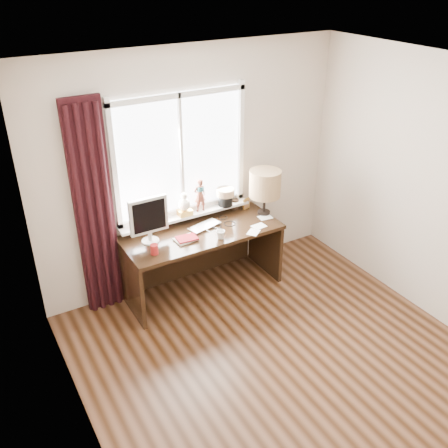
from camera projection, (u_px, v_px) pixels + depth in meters
floor at (299, 379)px, 4.45m from camera, size 3.50×4.00×0.00m
ceiling at (328, 83)px, 3.21m from camera, size 3.50×4.00×0.00m
wall_back at (193, 170)px, 5.35m from camera, size 3.50×0.00×2.60m
wall_left at (87, 331)px, 3.05m from camera, size 0.00×4.00×2.60m
laptop at (205, 226)px, 5.35m from camera, size 0.41×0.31×0.03m
mug at (220, 234)px, 5.13m from camera, size 0.13×0.13×0.09m
red_cup at (154, 249)px, 4.86m from camera, size 0.08×0.08×0.10m
window at (184, 173)px, 5.25m from camera, size 1.52×0.23×1.40m
curtain at (95, 213)px, 4.87m from camera, size 0.38×0.09×2.25m
desk at (198, 247)px, 5.48m from camera, size 1.70×0.70×0.75m
monitor at (149, 217)px, 4.96m from camera, size 0.40×0.18×0.49m
notebook_stack at (186, 239)px, 5.11m from camera, size 0.24×0.18×0.03m
brush_holder at (235, 204)px, 5.73m from camera, size 0.09×0.09×0.25m
icon_frame at (246, 204)px, 5.72m from camera, size 0.10×0.04×0.13m
table_lamp at (265, 184)px, 5.48m from camera, size 0.35×0.35×0.52m
loose_papers at (259, 225)px, 5.40m from camera, size 0.47×0.37×0.00m
desk_cables at (224, 223)px, 5.44m from camera, size 0.31×0.32×0.01m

